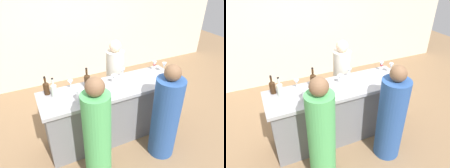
{
  "view_description": "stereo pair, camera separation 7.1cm",
  "coord_description": "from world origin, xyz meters",
  "views": [
    {
      "loc": [
        -1.11,
        -2.35,
        2.54
      ],
      "look_at": [
        0.0,
        0.0,
        0.99
      ],
      "focal_mm": 33.53,
      "sensor_mm": 36.0,
      "label": 1
    },
    {
      "loc": [
        -1.05,
        -2.38,
        2.54
      ],
      "look_at": [
        0.0,
        0.0,
        0.99
      ],
      "focal_mm": 33.53,
      "sensor_mm": 36.0,
      "label": 2
    }
  ],
  "objects": [
    {
      "name": "ground_plane",
      "position": [
        0.0,
        0.0,
        0.0
      ],
      "size": [
        12.0,
        12.0,
        0.0
      ],
      "primitive_type": "plane",
      "color": "#846647"
    },
    {
      "name": "back_wall",
      "position": [
        0.0,
        2.2,
        1.4
      ],
      "size": [
        8.0,
        0.1,
        2.8
      ],
      "primitive_type": "cube",
      "color": "beige",
      "rests_on": "ground"
    },
    {
      "name": "bar_counter",
      "position": [
        0.0,
        0.0,
        0.47
      ],
      "size": [
        2.11,
        0.64,
        0.94
      ],
      "color": "slate",
      "rests_on": "ground"
    },
    {
      "name": "wine_bottle_leftmost_amber_brown",
      "position": [
        -0.89,
        0.22,
        1.04
      ],
      "size": [
        0.08,
        0.08,
        0.27
      ],
      "color": "#331E0F",
      "rests_on": "bar_counter"
    },
    {
      "name": "wine_bottle_second_left_clear_pale",
      "position": [
        -0.81,
        0.13,
        1.04
      ],
      "size": [
        0.08,
        0.08,
        0.27
      ],
      "color": "#B7C6B2",
      "rests_on": "bar_counter"
    },
    {
      "name": "wine_bottle_center_amber_brown",
      "position": [
        -0.32,
        0.15,
        1.06
      ],
      "size": [
        0.08,
        0.08,
        0.31
      ],
      "color": "#331E0F",
      "rests_on": "bar_counter"
    },
    {
      "name": "wine_glass_near_left",
      "position": [
        -0.33,
        -0.15,
        1.05
      ],
      "size": [
        0.06,
        0.06,
        0.15
      ],
      "color": "white",
      "rests_on": "bar_counter"
    },
    {
      "name": "wine_glass_near_center",
      "position": [
        0.97,
        0.06,
        1.06
      ],
      "size": [
        0.07,
        0.07,
        0.17
      ],
      "color": "white",
      "rests_on": "bar_counter"
    },
    {
      "name": "wine_glass_near_right",
      "position": [
        0.07,
        0.08,
        1.04
      ],
      "size": [
        0.07,
        0.07,
        0.15
      ],
      "color": "white",
      "rests_on": "bar_counter"
    },
    {
      "name": "wine_glass_far_left",
      "position": [
        0.87,
        0.2,
        1.04
      ],
      "size": [
        0.07,
        0.07,
        0.16
      ],
      "color": "white",
      "rests_on": "bar_counter"
    },
    {
      "name": "wine_glass_far_center",
      "position": [
        -0.56,
        0.2,
        1.04
      ],
      "size": [
        0.07,
        0.07,
        0.14
      ],
      "color": "white",
      "rests_on": "bar_counter"
    },
    {
      "name": "wine_glass_far_right",
      "position": [
        0.28,
        0.22,
        1.04
      ],
      "size": [
        0.08,
        0.08,
        0.15
      ],
      "color": "white",
      "rests_on": "bar_counter"
    },
    {
      "name": "water_pitcher",
      "position": [
        -0.52,
        -0.16,
        1.03
      ],
      "size": [
        0.09,
        0.09,
        0.18
      ],
      "color": "silver",
      "rests_on": "bar_counter"
    },
    {
      "name": "person_left_guest",
      "position": [
        -0.49,
        -0.63,
        0.71
      ],
      "size": [
        0.41,
        0.41,
        1.53
      ],
      "rotation": [
        0.0,
        0.0,
        1.33
      ],
      "color": "#4CA559",
      "rests_on": "ground"
    },
    {
      "name": "person_center_guest",
      "position": [
        0.53,
        -0.62,
        0.66
      ],
      "size": [
        0.42,
        0.42,
        1.46
      ],
      "rotation": [
        0.0,
        0.0,
        1.69
      ],
      "color": "#284C8C",
      "rests_on": "ground"
    },
    {
      "name": "person_right_guest",
      "position": [
        0.33,
        0.57,
        0.66
      ],
      "size": [
        0.37,
        0.37,
        1.42
      ],
      "rotation": [
        0.0,
        0.0,
        -1.8
      ],
      "color": "beige",
      "rests_on": "ground"
    }
  ]
}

